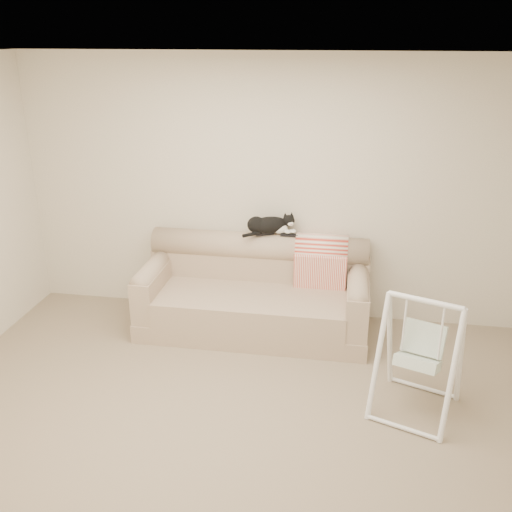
{
  "coord_description": "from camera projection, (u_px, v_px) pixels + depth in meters",
  "views": [
    {
      "loc": [
        0.76,
        -3.37,
        2.77
      ],
      "look_at": [
        -0.02,
        1.27,
        0.9
      ],
      "focal_mm": 40.0,
      "sensor_mm": 36.0,
      "label": 1
    }
  ],
  "objects": [
    {
      "name": "ground_plane",
      "position": [
        230.0,
        430.0,
        4.23
      ],
      "size": [
        5.0,
        5.0,
        0.0
      ],
      "primitive_type": "plane",
      "color": "#786757",
      "rests_on": "ground"
    },
    {
      "name": "baby_swing",
      "position": [
        419.0,
        355.0,
        4.3
      ],
      "size": [
        0.76,
        0.79,
        0.97
      ],
      "color": "white",
      "rests_on": "ground"
    },
    {
      "name": "tuxedo_cat",
      "position": [
        269.0,
        225.0,
        5.55
      ],
      "size": [
        0.51,
        0.36,
        0.21
      ],
      "color": "black",
      "rests_on": "sofa"
    },
    {
      "name": "room_shell",
      "position": [
        226.0,
        237.0,
        3.67
      ],
      "size": [
        5.04,
        4.04,
        2.6
      ],
      "color": "beige",
      "rests_on": "ground"
    },
    {
      "name": "remote_a",
      "position": [
        265.0,
        233.0,
        5.59
      ],
      "size": [
        0.18,
        0.13,
        0.03
      ],
      "color": "black",
      "rests_on": "sofa"
    },
    {
      "name": "throw_blanket",
      "position": [
        321.0,
        254.0,
        5.57
      ],
      "size": [
        0.5,
        0.38,
        0.58
      ],
      "color": "red",
      "rests_on": "sofa"
    },
    {
      "name": "remote_b",
      "position": [
        289.0,
        235.0,
        5.56
      ],
      "size": [
        0.17,
        0.05,
        0.02
      ],
      "color": "black",
      "rests_on": "sofa"
    },
    {
      "name": "sofa",
      "position": [
        255.0,
        294.0,
        5.6
      ],
      "size": [
        2.2,
        0.93,
        0.9
      ],
      "color": "tan",
      "rests_on": "ground"
    }
  ]
}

